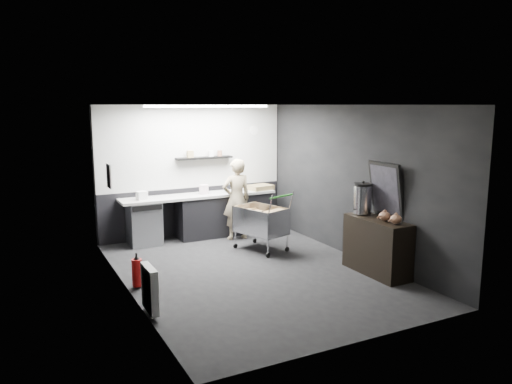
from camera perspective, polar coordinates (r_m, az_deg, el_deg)
name	(u,v)px	position (r m, az deg, el deg)	size (l,w,h in m)	color
floor	(252,272)	(8.28, -0.41, -9.10)	(5.50, 5.50, 0.00)	black
ceiling	(252,105)	(7.82, -0.44, 9.94)	(5.50, 5.50, 0.00)	silver
wall_back	(193,171)	(10.44, -7.20, 2.44)	(5.50, 5.50, 0.00)	black
wall_front	(363,228)	(5.67, 12.17, -4.09)	(5.50, 5.50, 0.00)	black
wall_left	(126,202)	(7.28, -14.64, -1.07)	(5.50, 5.50, 0.00)	black
wall_right	(353,182)	(9.00, 11.04, 1.14)	(5.50, 5.50, 0.00)	black
kitchen_wall_panel	(193,147)	(10.37, -7.23, 5.17)	(3.95, 0.02, 1.70)	#BABBB6
dado_panel	(194,211)	(10.57, -7.07, -2.14)	(3.95, 0.02, 1.00)	black
floating_shelf	(204,158)	(10.36, -5.95, 3.91)	(1.20, 0.22, 0.04)	black
wall_clock	(254,130)	(10.89, -0.25, 7.06)	(0.20, 0.20, 0.03)	silver
poster	(109,176)	(8.51, -16.48, 1.77)	(0.02, 0.30, 0.40)	white
poster_red_band	(109,172)	(8.50, -16.47, 2.24)	(0.01, 0.22, 0.10)	red
radiator	(150,289)	(6.72, -12.05, -10.78)	(0.10, 0.50, 0.60)	silver
ceiling_strip	(208,106)	(9.51, -5.50, 9.72)	(2.40, 0.20, 0.04)	white
prep_counter	(206,215)	(10.34, -5.76, -2.63)	(3.20, 0.61, 0.90)	black
person	(237,199)	(10.05, -2.24, -0.84)	(0.60, 0.39, 1.64)	beige
shopping_cart	(261,222)	(9.33, 0.55, -3.49)	(0.90, 1.19, 1.11)	silver
sideboard	(377,239)	(8.30, 13.61, -5.20)	(0.51, 1.20, 1.80)	black
fire_extinguisher	(137,271)	(7.74, -13.44, -8.82)	(0.15, 0.15, 0.51)	#AC0C0B
cardboard_box	(260,187)	(10.70, 0.48, 0.54)	(0.50, 0.38, 0.10)	olive
pink_tub	(204,189)	(10.22, -5.98, 0.30)	(0.19, 0.19, 0.19)	silver
white_container	(142,196)	(9.80, -12.91, -0.40)	(0.19, 0.14, 0.17)	silver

